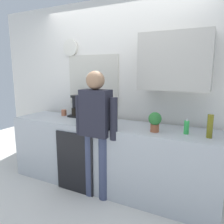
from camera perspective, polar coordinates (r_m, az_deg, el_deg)
ground_plane at (r=3.01m, az=-3.98°, el=-21.27°), size 8.00×8.00×0.00m
kitchen_counter at (r=3.04m, az=-1.16°, el=-11.35°), size 2.86×0.64×0.90m
dishwasher_panel at (r=2.96m, az=-9.88°, el=-13.12°), size 0.56×0.02×0.81m
back_wall_assembly at (r=3.14m, az=3.78°, el=6.40°), size 4.46×0.42×2.60m
coffee_maker at (r=3.36m, az=-9.12°, el=1.31°), size 0.20×0.20×0.33m
bottle_green_wine at (r=2.91m, az=-8.09°, el=-0.05°), size 0.07×0.07×0.30m
bottle_amber_beer at (r=2.83m, az=-1.54°, el=-1.00°), size 0.06×0.06×0.23m
bottle_olive_oil at (r=2.48m, az=24.42°, el=-3.44°), size 0.06×0.06×0.25m
cup_terracotta_mug at (r=3.48m, az=-12.56°, el=-0.17°), size 0.08×0.08×0.09m
potted_plant at (r=2.53m, az=11.25°, el=-2.25°), size 0.15×0.15×0.23m
dish_soap at (r=2.54m, az=19.04°, el=-3.79°), size 0.06×0.06×0.18m
person_at_sink at (r=2.63m, az=-4.25°, el=-3.50°), size 0.57×0.22×1.60m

